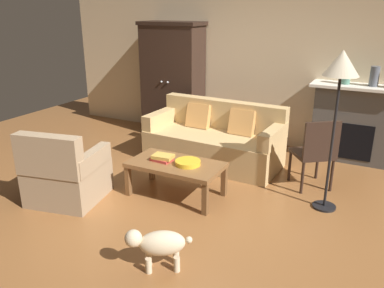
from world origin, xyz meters
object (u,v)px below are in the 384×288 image
object	(u,v)px
mantel_vase_jade	(346,75)
mantel_vase_slate	(374,76)
armoire	(173,80)
floor_lamp	(341,73)
dog	(158,244)
fireplace	(353,123)
fruit_bowl	(188,163)
side_chair_wooden	(316,150)
couch	(215,141)
book_stack	(163,158)
armchair_near_left	(65,175)
coffee_table	(176,167)

from	to	relation	value
mantel_vase_jade	mantel_vase_slate	bearing A→B (deg)	0.00
armoire	mantel_vase_slate	xyz separation A→B (m)	(3.13, 0.06, 0.29)
floor_lamp	dog	size ratio (longest dim) A/B	3.48
fireplace	mantel_vase_slate	world-z (taller)	mantel_vase_slate
fruit_bowl	side_chair_wooden	xyz separation A→B (m)	(1.27, 0.92, 0.07)
couch	book_stack	distance (m)	1.23
fireplace	mantel_vase_slate	size ratio (longest dim) A/B	4.65
armoire	dog	bearing A→B (deg)	-61.96
mantel_vase_slate	side_chair_wooden	xyz separation A→B (m)	(-0.47, -1.22, -0.74)
fireplace	fruit_bowl	bearing A→B (deg)	-125.63
fruit_bowl	armchair_near_left	bearing A→B (deg)	-150.03
dog	floor_lamp	bearing A→B (deg)	58.79
fireplace	coffee_table	world-z (taller)	fireplace
couch	mantel_vase_jade	world-z (taller)	mantel_vase_jade
mantel_vase_slate	dog	world-z (taller)	mantel_vase_slate
floor_lamp	coffee_table	bearing A→B (deg)	-162.86
mantel_vase_jade	dog	size ratio (longest dim) A/B	0.52
floor_lamp	side_chair_wooden	bearing A→B (deg)	117.22
coffee_table	couch	bearing A→B (deg)	91.82
fruit_bowl	book_stack	distance (m)	0.33
fireplace	armchair_near_left	distance (m)	4.00
floor_lamp	dog	world-z (taller)	floor_lamp
fireplace	dog	world-z (taller)	fireplace
couch	side_chair_wooden	world-z (taller)	side_chair_wooden
couch	mantel_vase_jade	xyz separation A→B (m)	(1.56, 0.96, 0.93)
armoire	book_stack	size ratio (longest dim) A/B	7.24
fireplace	mantel_vase_jade	xyz separation A→B (m)	(-0.18, -0.02, 0.68)
armchair_near_left	floor_lamp	bearing A→B (deg)	23.80
armoire	mantel_vase_slate	size ratio (longest dim) A/B	7.08
fireplace	coffee_table	xyz separation A→B (m)	(-1.70, -2.18, -0.20)
mantel_vase_slate	armchair_near_left	size ratio (longest dim) A/B	0.30
armchair_near_left	floor_lamp	distance (m)	3.20
floor_lamp	fireplace	bearing A→B (deg)	87.85
couch	fruit_bowl	xyz separation A→B (m)	(0.19, -1.19, 0.13)
book_stack	fireplace	bearing A→B (deg)	49.39
couch	armoire	bearing A→B (deg)	143.33
dog	mantel_vase_jade	bearing A→B (deg)	74.33
armoire	couch	size ratio (longest dim) A/B	0.98
dog	book_stack	bearing A→B (deg)	119.83
coffee_table	side_chair_wooden	bearing A→B (deg)	33.53
mantel_vase_slate	floor_lamp	world-z (taller)	floor_lamp
coffee_table	book_stack	xyz separation A→B (m)	(-0.17, -0.01, 0.09)
coffee_table	dog	size ratio (longest dim) A/B	2.19
coffee_table	book_stack	size ratio (longest dim) A/B	4.15
mantel_vase_jade	dog	distance (m)	3.72
side_chair_wooden	armoire	bearing A→B (deg)	156.41
side_chair_wooden	floor_lamp	bearing A→B (deg)	-62.78
armchair_near_left	fireplace	bearing A→B (deg)	45.97
armoire	floor_lamp	xyz separation A→B (m)	(2.89, -1.60, 0.55)
mantel_vase_jade	side_chair_wooden	world-z (taller)	mantel_vase_jade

